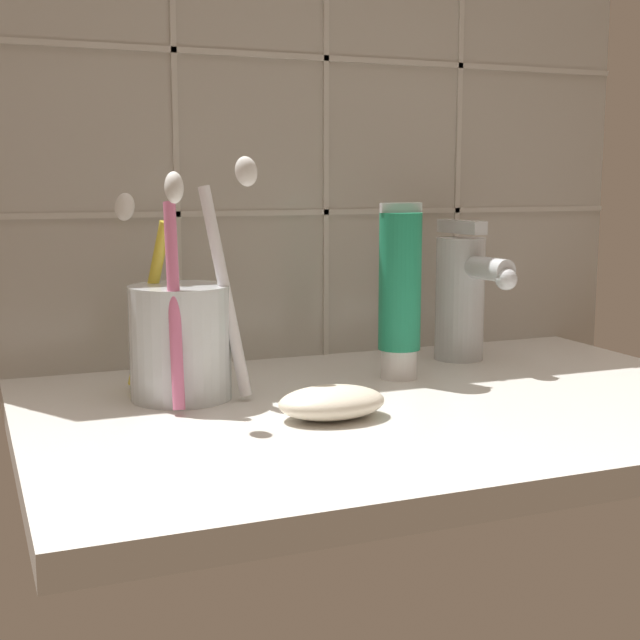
# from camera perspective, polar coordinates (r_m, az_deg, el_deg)

# --- Properties ---
(sink_counter) EXTENTS (0.56, 0.39, 0.02)m
(sink_counter) POSITION_cam_1_polar(r_m,az_deg,el_deg) (0.69, 5.24, -5.92)
(sink_counter) COLOR silver
(sink_counter) RESTS_ON ground
(tile_wall_backsplash) EXTENTS (0.66, 0.02, 0.41)m
(tile_wall_backsplash) POSITION_cam_1_polar(r_m,az_deg,el_deg) (0.84, -0.73, 10.29)
(tile_wall_backsplash) COLOR #B7B2A8
(tile_wall_backsplash) RESTS_ON ground
(toothbrush_cup) EXTENTS (0.10, 0.12, 0.18)m
(toothbrush_cup) POSITION_cam_1_polar(r_m,az_deg,el_deg) (0.68, -8.90, -1.01)
(toothbrush_cup) COLOR silver
(toothbrush_cup) RESTS_ON sink_counter
(toothpaste_tube) EXTENTS (0.04, 0.04, 0.15)m
(toothpaste_tube) POSITION_cam_1_polar(r_m,az_deg,el_deg) (0.75, 5.13, 1.77)
(toothpaste_tube) COLOR white
(toothpaste_tube) RESTS_ON sink_counter
(sink_faucet) EXTENTS (0.05, 0.11, 0.13)m
(sink_faucet) POSITION_cam_1_polar(r_m,az_deg,el_deg) (0.83, 9.15, 1.73)
(sink_faucet) COLOR silver
(sink_faucet) RESTS_ON sink_counter
(soap_bar) EXTENTS (0.08, 0.05, 0.02)m
(soap_bar) POSITION_cam_1_polar(r_m,az_deg,el_deg) (0.63, 0.76, -5.29)
(soap_bar) COLOR silver
(soap_bar) RESTS_ON sink_counter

